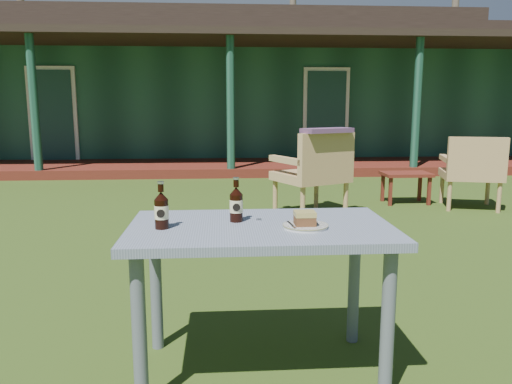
{
  "coord_description": "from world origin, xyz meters",
  "views": [
    {
      "loc": [
        -0.18,
        -3.81,
        1.26
      ],
      "look_at": [
        0.0,
        -1.3,
        0.82
      ],
      "focal_mm": 35.0,
      "sensor_mm": 36.0,
      "label": 1
    }
  ],
  "objects": [
    {
      "name": "plate",
      "position": [
        0.2,
        -1.66,
        0.73
      ],
      "size": [
        0.2,
        0.2,
        0.01
      ],
      "color": "silver",
      "rests_on": "cafe_table"
    },
    {
      "name": "side_table",
      "position": [
        2.19,
        2.37,
        0.34
      ],
      "size": [
        0.6,
        0.4,
        0.4
      ],
      "color": "#5D2016",
      "rests_on": "ground"
    },
    {
      "name": "cafe_table",
      "position": [
        0.0,
        -1.6,
        0.62
      ],
      "size": [
        1.2,
        0.7,
        0.72
      ],
      "color": "slate",
      "rests_on": "ground"
    },
    {
      "name": "floral_throw",
      "position": [
        0.97,
        1.53,
        0.98
      ],
      "size": [
        0.61,
        0.45,
        0.05
      ],
      "primitive_type": "cube",
      "rotation": [
        0.0,
        0.0,
        3.6
      ],
      "color": "#613D63",
      "rests_on": "armchair_left"
    },
    {
      "name": "tree_left",
      "position": [
        -8.0,
        17.5,
        5.25
      ],
      "size": [
        0.28,
        0.28,
        10.5
      ],
      "primitive_type": "cylinder",
      "color": "brown",
      "rests_on": "ground"
    },
    {
      "name": "armchair_right",
      "position": [
        2.85,
        1.95,
        0.5
      ],
      "size": [
        0.79,
        0.76,
        0.89
      ],
      "color": "tan",
      "rests_on": "ground"
    },
    {
      "name": "cake_slice",
      "position": [
        0.19,
        -1.67,
        0.77
      ],
      "size": [
        0.09,
        0.09,
        0.06
      ],
      "color": "#57341B",
      "rests_on": "plate"
    },
    {
      "name": "pavilion",
      "position": [
        -0.0,
        9.39,
        1.61
      ],
      "size": [
        15.8,
        8.3,
        3.45
      ],
      "color": "#1B4836",
      "rests_on": "ground"
    },
    {
      "name": "tree_mid",
      "position": [
        3.0,
        18.5,
        4.75
      ],
      "size": [
        0.28,
        0.28,
        9.5
      ],
      "primitive_type": "cylinder",
      "color": "brown",
      "rests_on": "ground"
    },
    {
      "name": "cola_bottle_far",
      "position": [
        -0.44,
        -1.63,
        0.8
      ],
      "size": [
        0.06,
        0.06,
        0.21
      ],
      "color": "black",
      "rests_on": "cafe_table"
    },
    {
      "name": "fork",
      "position": [
        0.13,
        -1.67,
        0.74
      ],
      "size": [
        0.03,
        0.14,
        0.0
      ],
      "primitive_type": "cube",
      "rotation": [
        0.0,
        0.0,
        0.11
      ],
      "color": "silver",
      "rests_on": "plate"
    },
    {
      "name": "armchair_left",
      "position": [
        0.89,
        1.71,
        0.54
      ],
      "size": [
        0.93,
        0.91,
        0.96
      ],
      "color": "tan",
      "rests_on": "ground"
    },
    {
      "name": "ground",
      "position": [
        0.0,
        0.0,
        0.0
      ],
      "size": [
        80.0,
        80.0,
        0.0
      ],
      "primitive_type": "plane",
      "color": "#334916"
    },
    {
      "name": "cola_bottle_near",
      "position": [
        -0.11,
        -1.52,
        0.8
      ],
      "size": [
        0.06,
        0.06,
        0.21
      ],
      "color": "black",
      "rests_on": "cafe_table"
    },
    {
      "name": "bottle_cap",
      "position": [
        -0.0,
        -1.52,
        0.72
      ],
      "size": [
        0.03,
        0.03,
        0.01
      ],
      "primitive_type": "cylinder",
      "color": "silver",
      "rests_on": "cafe_table"
    }
  ]
}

